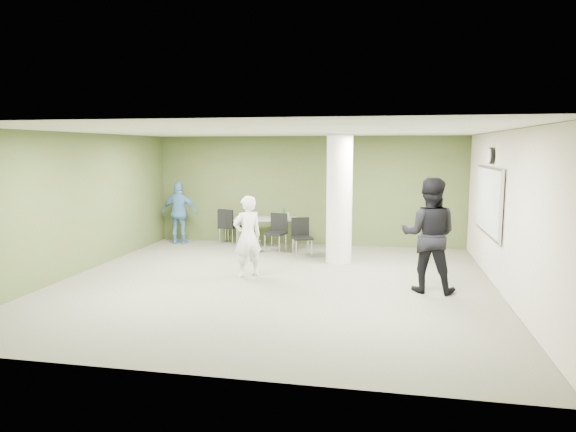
% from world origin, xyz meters
% --- Properties ---
extents(floor, '(8.00, 8.00, 0.00)m').
position_xyz_m(floor, '(0.00, 0.00, 0.00)').
color(floor, '#595846').
rests_on(floor, ground).
extents(ceiling, '(8.00, 8.00, 0.00)m').
position_xyz_m(ceiling, '(0.00, 0.00, 2.80)').
color(ceiling, white).
rests_on(ceiling, wall_back).
extents(wall_back, '(8.00, 2.80, 0.02)m').
position_xyz_m(wall_back, '(0.00, 4.00, 1.40)').
color(wall_back, '#495126').
rests_on(wall_back, floor).
extents(wall_left, '(0.02, 8.00, 2.80)m').
position_xyz_m(wall_left, '(-4.00, 0.00, 1.40)').
color(wall_left, '#495126').
rests_on(wall_left, floor).
extents(wall_right_cream, '(0.02, 8.00, 2.80)m').
position_xyz_m(wall_right_cream, '(4.00, 0.00, 1.40)').
color(wall_right_cream, beige).
rests_on(wall_right_cream, floor).
extents(column, '(0.56, 0.56, 2.80)m').
position_xyz_m(column, '(1.00, 2.00, 1.40)').
color(column, silver).
rests_on(column, floor).
extents(whiteboard, '(0.05, 2.30, 1.30)m').
position_xyz_m(whiteboard, '(3.92, 1.20, 1.50)').
color(whiteboard, silver).
rests_on(whiteboard, wall_right_cream).
extents(wall_clock, '(0.06, 0.32, 0.32)m').
position_xyz_m(wall_clock, '(3.92, 1.20, 2.35)').
color(wall_clock, black).
rests_on(wall_clock, wall_right_cream).
extents(folding_table, '(1.67, 0.98, 0.99)m').
position_xyz_m(folding_table, '(-0.95, 3.36, 0.69)').
color(folding_table, gray).
rests_on(folding_table, floor).
extents(wastebasket, '(0.25, 0.25, 0.29)m').
position_xyz_m(wastebasket, '(-1.07, 2.67, 0.14)').
color(wastebasket, '#4C4C4C').
rests_on(wastebasket, floor).
extents(chair_back_left, '(0.57, 0.57, 0.93)m').
position_xyz_m(chair_back_left, '(-2.03, 3.57, 0.54)').
color(chair_back_left, black).
rests_on(chair_back_left, floor).
extents(chair_back_right, '(0.50, 0.50, 0.91)m').
position_xyz_m(chair_back_right, '(-2.05, 3.57, 0.53)').
color(chair_back_right, black).
rests_on(chair_back_right, floor).
extents(chair_table_left, '(0.55, 0.55, 0.92)m').
position_xyz_m(chair_table_left, '(-0.59, 2.90, 0.54)').
color(chair_table_left, black).
rests_on(chair_table_left, floor).
extents(chair_table_right, '(0.58, 0.58, 0.89)m').
position_xyz_m(chair_table_right, '(0.08, 2.51, 0.52)').
color(chair_table_right, black).
rests_on(chair_table_right, floor).
extents(woman_white, '(0.69, 0.66, 1.59)m').
position_xyz_m(woman_white, '(-0.62, 0.37, 0.79)').
color(woman_white, silver).
rests_on(woman_white, floor).
extents(man_black, '(1.06, 0.88, 2.00)m').
position_xyz_m(man_black, '(2.75, -0.03, 1.00)').
color(man_black, black).
rests_on(man_black, floor).
extents(man_blue, '(0.98, 0.45, 1.63)m').
position_xyz_m(man_blue, '(-3.29, 3.40, 0.82)').
color(man_blue, teal).
rests_on(man_blue, floor).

